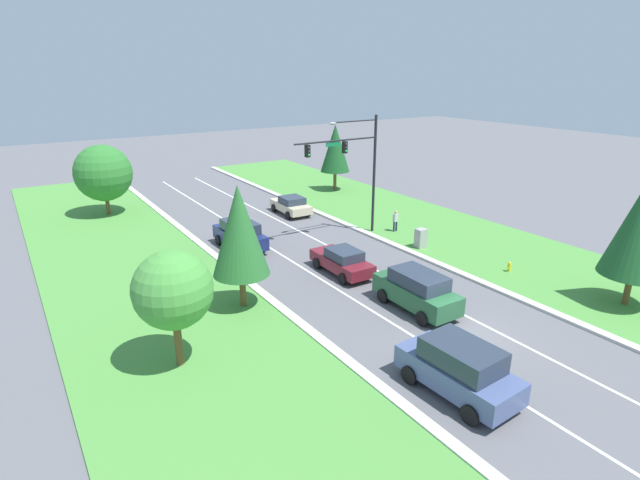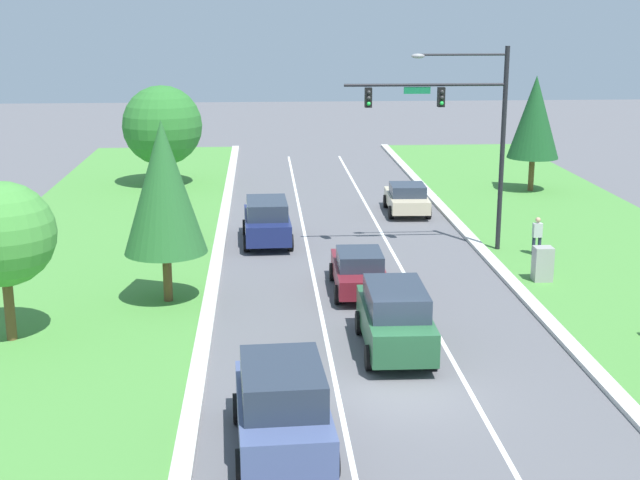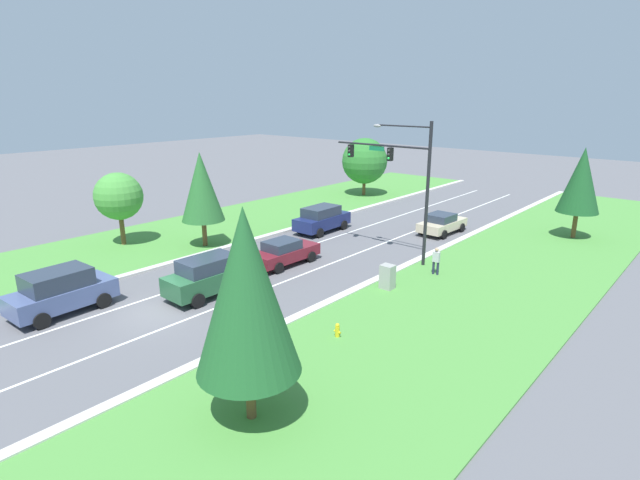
% 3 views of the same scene
% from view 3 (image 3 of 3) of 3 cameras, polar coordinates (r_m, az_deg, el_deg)
% --- Properties ---
extents(ground_plane, '(160.00, 160.00, 0.00)m').
position_cam_3_polar(ground_plane, '(25.58, -18.04, -7.78)').
color(ground_plane, '#5B5B60').
extents(curb_strip_right, '(0.50, 90.00, 0.15)m').
position_cam_3_polar(curb_strip_right, '(21.31, -9.87, -11.98)').
color(curb_strip_right, beige).
rests_on(curb_strip_right, ground_plane).
extents(curb_strip_left, '(0.50, 90.00, 0.15)m').
position_cam_3_polar(curb_strip_left, '(30.26, -23.71, -4.47)').
color(curb_strip_left, beige).
rests_on(curb_strip_left, ground_plane).
extents(grass_verge_right, '(10.00, 90.00, 0.08)m').
position_cam_3_polar(grass_verge_right, '(18.09, 1.34, -17.43)').
color(grass_verge_right, '#4C8E3D').
rests_on(grass_verge_right, ground_plane).
extents(grass_verge_left, '(10.00, 90.00, 0.08)m').
position_cam_3_polar(grass_verge_left, '(34.89, -27.51, -2.35)').
color(grass_verge_left, '#4C8E3D').
rests_on(grass_verge_left, ground_plane).
extents(lane_stripe_inner_left, '(0.14, 81.00, 0.01)m').
position_cam_3_polar(lane_stripe_inner_left, '(27.04, -20.06, -6.65)').
color(lane_stripe_inner_left, white).
rests_on(lane_stripe_inner_left, ground_plane).
extents(lane_stripe_inner_right, '(0.14, 81.00, 0.01)m').
position_cam_3_polar(lane_stripe_inner_right, '(24.17, -15.77, -9.02)').
color(lane_stripe_inner_right, white).
rests_on(lane_stripe_inner_right, ground_plane).
extents(traffic_signal_mast, '(6.79, 0.41, 8.65)m').
position_cam_3_polar(traffic_signal_mast, '(30.75, 9.31, 7.82)').
color(traffic_signal_mast, black).
rests_on(traffic_signal_mast, ground_plane).
extents(navy_suv, '(2.24, 4.82, 1.96)m').
position_cam_3_polar(navy_suv, '(37.95, 0.21, 2.46)').
color(navy_suv, navy).
rests_on(navy_suv, ground_plane).
extents(burgundy_sedan, '(2.03, 4.58, 1.59)m').
position_cam_3_polar(burgundy_sedan, '(30.62, -4.10, -1.39)').
color(burgundy_sedan, maroon).
rests_on(burgundy_sedan, ground_plane).
extents(champagne_sedan, '(2.23, 4.41, 1.53)m').
position_cam_3_polar(champagne_sedan, '(38.62, 13.74, 1.88)').
color(champagne_sedan, beige).
rests_on(champagne_sedan, ground_plane).
extents(slate_blue_suv, '(2.44, 4.82, 2.13)m').
position_cam_3_polar(slate_blue_suv, '(26.86, -27.53, -5.20)').
color(slate_blue_suv, '#475684').
rests_on(slate_blue_suv, ground_plane).
extents(forest_suv, '(2.14, 4.86, 2.06)m').
position_cam_3_polar(forest_suv, '(26.56, -12.47, -3.95)').
color(forest_suv, '#235633').
rests_on(forest_suv, ground_plane).
extents(utility_cabinet, '(0.70, 0.60, 1.40)m').
position_cam_3_polar(utility_cabinet, '(26.93, 7.71, -4.26)').
color(utility_cabinet, '#9E9E99').
rests_on(utility_cabinet, ground_plane).
extents(pedestrian, '(0.40, 0.26, 1.69)m').
position_cam_3_polar(pedestrian, '(29.43, 13.13, -2.26)').
color(pedestrian, '#232842').
rests_on(pedestrian, ground_plane).
extents(fire_hydrant, '(0.34, 0.20, 0.70)m').
position_cam_3_polar(fire_hydrant, '(21.73, 2.00, -10.34)').
color(fire_hydrant, gold).
rests_on(fire_hydrant, ground_plane).
extents(conifer_near_right_tree, '(3.29, 3.29, 7.04)m').
position_cam_3_polar(conifer_near_right_tree, '(15.14, -8.44, -5.94)').
color(conifer_near_right_tree, brown).
rests_on(conifer_near_right_tree, ground_plane).
extents(oak_near_left_tree, '(3.22, 3.22, 5.08)m').
position_cam_3_polar(oak_near_left_tree, '(36.53, -22.03, 4.63)').
color(oak_near_left_tree, brown).
rests_on(oak_near_left_tree, ground_plane).
extents(conifer_far_right_tree, '(2.88, 2.88, 6.58)m').
position_cam_3_polar(conifer_far_right_tree, '(39.93, 27.68, 6.05)').
color(conifer_far_right_tree, brown).
rests_on(conifer_far_right_tree, ground_plane).
extents(oak_far_left_tree, '(4.61, 4.61, 5.90)m').
position_cam_3_polar(oak_far_left_tree, '(51.60, 5.12, 8.99)').
color(oak_far_left_tree, brown).
rests_on(oak_far_left_tree, ground_plane).
extents(conifer_mid_left_tree, '(2.89, 2.89, 6.48)m').
position_cam_3_polar(conifer_mid_left_tree, '(34.42, -13.40, 5.92)').
color(conifer_mid_left_tree, brown).
rests_on(conifer_mid_left_tree, ground_plane).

